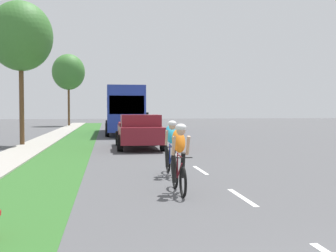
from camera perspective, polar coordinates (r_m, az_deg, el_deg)
ground_plane at (r=22.76m, az=-1.16°, el=-2.46°), size 120.00×120.00×0.00m
grass_verge at (r=22.64m, az=-12.88°, el=-2.53°), size 2.19×70.00×0.01m
sidewalk_concrete at (r=22.88m, az=-17.76°, el=-2.53°), size 1.71×70.00×0.10m
lane_markings_center at (r=26.72m, az=-2.25°, el=-1.74°), size 0.12×53.80×0.01m
cyclist_lead at (r=9.34m, az=1.53°, el=-4.35°), size 0.42×1.72×1.58m
cyclist_trailing at (r=11.83m, az=0.41°, el=-2.94°), size 0.42×1.72×1.58m
pickup_maroon at (r=20.10m, az=-3.97°, el=-0.73°), size 2.22×5.10×1.64m
bus_blue at (r=32.53m, az=-6.19°, el=2.46°), size 2.78×11.60×3.48m
sedan_black at (r=50.60m, az=-3.68°, el=1.04°), size 1.98×4.30×1.52m
suv_white at (r=58.98m, az=-4.27°, el=1.39°), size 2.15×4.70×1.79m
street_tree_near at (r=23.26m, az=-19.65°, el=11.54°), size 3.28×3.28×7.51m
street_tree_far at (r=48.52m, az=-13.56°, el=7.23°), size 3.67×3.67×8.14m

